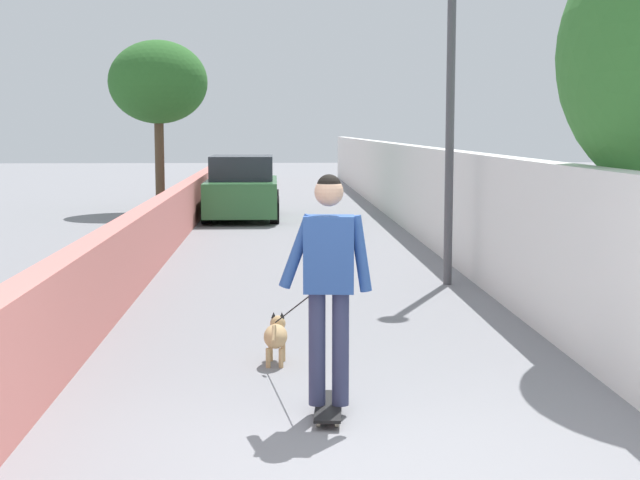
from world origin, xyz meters
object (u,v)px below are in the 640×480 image
tree_left_near (158,83)px  lamp_post (451,53)px  person_skateboarder (329,271)px  car_near (242,190)px  skateboard (329,407)px  dog (276,335)px

tree_left_near → lamp_post: lamp_post is taller
person_skateboarder → lamp_post: bearing=-18.9°
car_near → tree_left_near: bearing=46.4°
tree_left_near → skateboard: size_ratio=5.53×
lamp_post → person_skateboarder: lamp_post is taller
person_skateboarder → dog: 1.86m
skateboard → person_skateboarder: size_ratio=0.46×
dog → car_near: car_near is taller
lamp_post → car_near: bearing=18.3°
skateboard → lamp_post: bearing=-18.9°
skateboard → person_skateboarder: person_skateboarder is taller
lamp_post → car_near: 10.65m
skateboard → person_skateboarder: (-0.00, 0.00, 1.06)m
car_near → skateboard: bearing=-175.6°
dog → skateboard: bearing=-165.9°
lamp_post → person_skateboarder: bearing=161.1°
tree_left_near → skateboard: bearing=-169.1°
skateboard → tree_left_near: bearing=10.9°
lamp_post → person_skateboarder: 6.62m
skateboard → car_near: car_near is taller
person_skateboarder → car_near: (15.76, 1.21, -0.41)m
skateboard → dog: 1.66m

